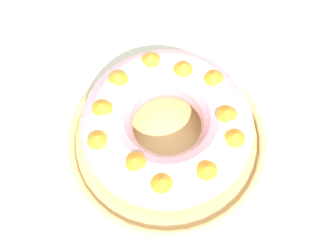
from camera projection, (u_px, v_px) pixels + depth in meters
name	position (u px, v px, depth m)	size (l,w,h in m)	color
ground_plane	(163.00, 231.00, 1.29)	(8.00, 8.00, 0.00)	brown
dining_table	(160.00, 165.00, 0.71)	(1.40, 1.00, 0.73)	silver
serving_dish	(168.00, 140.00, 0.63)	(0.32, 0.32, 0.02)	tan
bundt_cake	(168.00, 126.00, 0.58)	(0.26, 0.26, 0.09)	#E09EAD
fork	(81.00, 41.00, 0.73)	(0.02, 0.18, 0.01)	white
serving_knife	(59.00, 37.00, 0.73)	(0.02, 0.21, 0.01)	white
cake_knife	(82.00, 54.00, 0.71)	(0.02, 0.16, 0.01)	white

